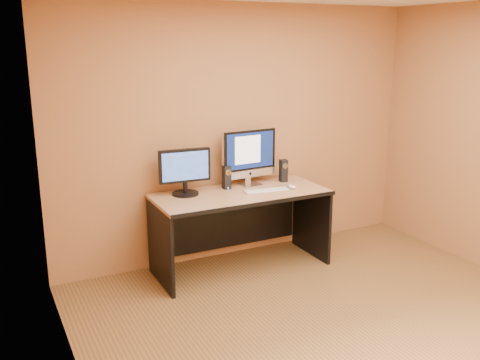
# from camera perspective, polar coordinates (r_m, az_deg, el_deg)

# --- Properties ---
(floor) EXTENTS (4.00, 4.00, 0.00)m
(floor) POSITION_cam_1_polar(r_m,az_deg,el_deg) (4.40, 12.36, -16.13)
(floor) COLOR brown
(floor) RESTS_ON ground
(walls) EXTENTS (4.00, 4.00, 2.60)m
(walls) POSITION_cam_1_polar(r_m,az_deg,el_deg) (3.91, 13.39, 0.53)
(walls) COLOR #9A643E
(walls) RESTS_ON ground
(desk) EXTENTS (1.71, 0.75, 0.79)m
(desk) POSITION_cam_1_polar(r_m,az_deg,el_deg) (5.34, 0.10, -5.43)
(desk) COLOR tan
(desk) RESTS_ON ground
(imac) EXTENTS (0.62, 0.26, 0.59)m
(imac) POSITION_cam_1_polar(r_m,az_deg,el_deg) (5.41, 1.15, 2.44)
(imac) COLOR silver
(imac) RESTS_ON desk
(second_monitor) EXTENTS (0.53, 0.29, 0.45)m
(second_monitor) POSITION_cam_1_polar(r_m,az_deg,el_deg) (5.12, -5.91, 0.85)
(second_monitor) COLOR black
(second_monitor) RESTS_ON desk
(speaker_left) EXTENTS (0.07, 0.08, 0.23)m
(speaker_left) POSITION_cam_1_polar(r_m,az_deg,el_deg) (5.32, -1.44, 0.29)
(speaker_left) COLOR black
(speaker_left) RESTS_ON desk
(speaker_right) EXTENTS (0.08, 0.08, 0.23)m
(speaker_right) POSITION_cam_1_polar(r_m,az_deg,el_deg) (5.62, 4.65, 1.00)
(speaker_right) COLOR black
(speaker_right) RESTS_ON desk
(keyboard) EXTENTS (0.47, 0.19, 0.02)m
(keyboard) POSITION_cam_1_polar(r_m,az_deg,el_deg) (5.25, 2.90, -1.14)
(keyboard) COLOR silver
(keyboard) RESTS_ON desk
(mouse) EXTENTS (0.07, 0.11, 0.04)m
(mouse) POSITION_cam_1_polar(r_m,az_deg,el_deg) (5.38, 5.54, -0.70)
(mouse) COLOR white
(mouse) RESTS_ON desk
(cable_a) EXTENTS (0.05, 0.23, 0.01)m
(cable_a) POSITION_cam_1_polar(r_m,az_deg,el_deg) (5.62, 1.21, -0.13)
(cable_a) COLOR black
(cable_a) RESTS_ON desk
(cable_b) EXTENTS (0.08, 0.18, 0.01)m
(cable_b) POSITION_cam_1_polar(r_m,az_deg,el_deg) (5.62, 0.85, -0.13)
(cable_b) COLOR black
(cable_b) RESTS_ON desk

